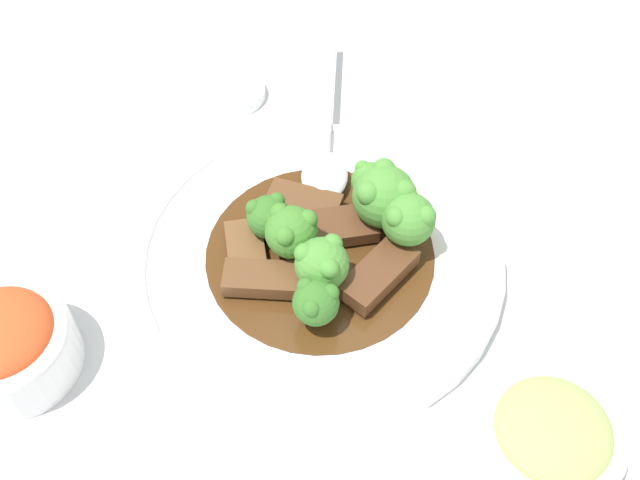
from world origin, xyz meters
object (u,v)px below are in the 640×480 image
(broccoli_floret_4, at_px, (322,263))
(beef_strip_1, at_px, (334,227))
(beef_strip_2, at_px, (378,274))
(broccoli_floret_0, at_px, (370,181))
(side_bowl_appetizer, at_px, (550,436))
(broccoli_floret_1, at_px, (268,216))
(broccoli_floret_3, at_px, (316,302))
(main_plate, at_px, (320,257))
(side_bowl_kimchi, at_px, (6,344))
(beef_strip_4, at_px, (304,202))
(beef_strip_0, at_px, (245,246))
(broccoli_floret_2, at_px, (408,219))
(beef_strip_3, at_px, (262,279))
(sauce_dish, at_px, (233,91))
(broccoli_floret_5, at_px, (384,195))
(broccoli_floret_6, at_px, (291,231))
(serving_spoon, at_px, (326,158))

(broccoli_floret_4, bearing_deg, beef_strip_1, -52.98)
(beef_strip_2, height_order, broccoli_floret_0, broccoli_floret_0)
(side_bowl_appetizer, bearing_deg, broccoli_floret_1, 5.74)
(beef_strip_2, relative_size, broccoli_floret_4, 1.45)
(broccoli_floret_0, bearing_deg, broccoli_floret_3, 116.95)
(broccoli_floret_0, bearing_deg, beef_strip_1, 96.82)
(main_plate, relative_size, broccoli_floret_0, 7.77)
(broccoli_floret_0, bearing_deg, side_bowl_kimchi, 76.14)
(beef_strip_4, distance_m, broccoli_floret_3, 0.12)
(beef_strip_0, xyz_separation_m, beef_strip_1, (-0.04, -0.07, 0.00))
(broccoli_floret_2, bearing_deg, beef_strip_1, 35.70)
(beef_strip_3, bearing_deg, beef_strip_1, -89.96)
(beef_strip_0, bearing_deg, sauce_dish, -35.33)
(beef_strip_4, height_order, side_bowl_appetizer, side_bowl_appetizer)
(beef_strip_4, distance_m, broccoli_floret_1, 0.05)
(main_plate, distance_m, broccoli_floret_0, 0.08)
(broccoli_floret_4, relative_size, broccoli_floret_5, 0.86)
(broccoli_floret_5, bearing_deg, broccoli_floret_3, 107.90)
(side_bowl_kimchi, xyz_separation_m, sauce_dish, (0.13, -0.31, -0.02))
(broccoli_floret_2, height_order, side_bowl_appetizer, broccoli_floret_2)
(broccoli_floret_1, xyz_separation_m, sauce_dish, (0.17, -0.10, -0.04))
(beef_strip_1, bearing_deg, beef_strip_2, 173.22)
(beef_strip_1, height_order, broccoli_floret_0, broccoli_floret_0)
(beef_strip_0, distance_m, broccoli_floret_6, 0.05)
(side_bowl_kimchi, bearing_deg, broccoli_floret_4, -118.12)
(beef_strip_2, bearing_deg, broccoli_floret_1, 20.13)
(beef_strip_3, distance_m, serving_spoon, 0.14)
(beef_strip_3, relative_size, sauce_dish, 0.99)
(broccoli_floret_2, height_order, serving_spoon, broccoli_floret_2)
(broccoli_floret_3, relative_size, serving_spoon, 0.23)
(main_plate, xyz_separation_m, broccoli_floret_1, (0.04, 0.02, 0.03))
(broccoli_floret_0, bearing_deg, serving_spoon, -1.21)
(serving_spoon, height_order, side_bowl_kimchi, side_bowl_kimchi)
(beef_strip_0, bearing_deg, serving_spoon, -77.18)
(beef_strip_1, bearing_deg, broccoli_floret_3, 127.90)
(beef_strip_3, xyz_separation_m, broccoli_floret_1, (0.03, -0.04, 0.02))
(broccoli_floret_4, height_order, serving_spoon, broccoli_floret_4)
(beef_strip_1, xyz_separation_m, broccoli_floret_6, (0.01, 0.04, 0.02))
(beef_strip_4, xyz_separation_m, serving_spoon, (0.02, -0.05, 0.00))
(broccoli_floret_2, xyz_separation_m, serving_spoon, (0.11, -0.01, -0.03))
(beef_strip_4, xyz_separation_m, broccoli_floret_0, (-0.03, -0.05, 0.02))
(beef_strip_2, bearing_deg, broccoli_floret_5, -48.34)
(side_bowl_kimchi, height_order, sauce_dish, side_bowl_kimchi)
(beef_strip_2, xyz_separation_m, side_bowl_kimchi, (0.14, 0.25, 0.00))
(beef_strip_3, height_order, serving_spoon, same)
(broccoli_floret_0, height_order, serving_spoon, broccoli_floret_0)
(beef_strip_0, xyz_separation_m, sauce_dish, (0.17, -0.12, -0.02))
(beef_strip_1, distance_m, serving_spoon, 0.08)
(broccoli_floret_5, height_order, sauce_dish, broccoli_floret_5)
(beef_strip_1, height_order, beef_strip_3, beef_strip_3)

